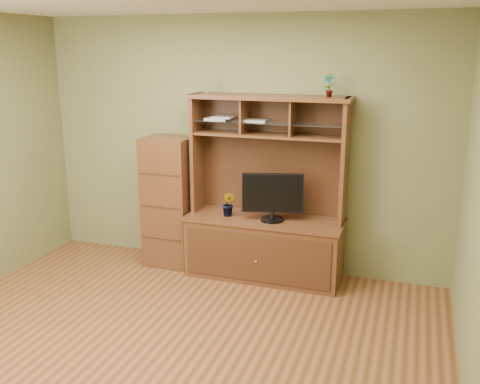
% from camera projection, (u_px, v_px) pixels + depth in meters
% --- Properties ---
extents(room, '(4.54, 4.04, 2.74)m').
position_uv_depth(room, '(153.00, 189.00, 3.91)').
color(room, '#593219').
rests_on(room, ground).
extents(media_hutch, '(1.66, 0.61, 1.90)m').
position_uv_depth(media_hutch, '(265.00, 229.00, 5.59)').
color(media_hutch, '#452313').
rests_on(media_hutch, room).
extents(monitor, '(0.62, 0.24, 0.49)m').
position_uv_depth(monitor, '(273.00, 196.00, 5.39)').
color(monitor, black).
rests_on(monitor, media_hutch).
extents(orchid_plant, '(0.17, 0.16, 0.27)m').
position_uv_depth(orchid_plant, '(229.00, 204.00, 5.56)').
color(orchid_plant, '#26531C').
rests_on(orchid_plant, media_hutch).
extents(top_plant, '(0.13, 0.10, 0.22)m').
position_uv_depth(top_plant, '(329.00, 85.00, 5.10)').
color(top_plant, '#2E6724').
rests_on(top_plant, media_hutch).
extents(reed_diffuser, '(0.05, 0.05, 0.27)m').
position_uv_depth(reed_diffuser, '(207.00, 83.00, 5.48)').
color(reed_diffuser, silver).
rests_on(reed_diffuser, media_hutch).
extents(magazines, '(0.66, 0.19, 0.04)m').
position_uv_depth(magazines, '(231.00, 119.00, 5.49)').
color(magazines, '#BBBBC0').
rests_on(magazines, media_hutch).
extents(side_cabinet, '(0.51, 0.47, 1.43)m').
position_uv_depth(side_cabinet, '(170.00, 201.00, 5.90)').
color(side_cabinet, '#452313').
rests_on(side_cabinet, room).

